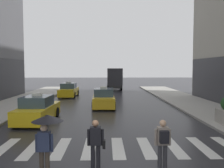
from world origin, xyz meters
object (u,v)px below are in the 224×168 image
object	(u,v)px
pedestrian_with_umbrella	(46,129)
box_truck	(115,78)
pedestrian_with_backpack	(163,140)
taxi_second	(104,99)
pedestrian_with_handbag	(96,141)
taxi_third	(69,90)
taxi_lead	(38,110)

from	to	relation	value
pedestrian_with_umbrella	box_truck	bearing A→B (deg)	84.06
pedestrian_with_backpack	taxi_second	bearing A→B (deg)	99.28
taxi_second	pedestrian_with_handbag	size ratio (longest dim) A/B	2.77
taxi_third	taxi_second	bearing A→B (deg)	-61.54
taxi_third	pedestrian_with_umbrella	distance (m)	21.26
taxi_second	taxi_third	world-z (taller)	same
box_truck	taxi_third	bearing A→B (deg)	-122.43
taxi_lead	taxi_third	size ratio (longest dim) A/B	1.01
taxi_lead	taxi_third	bearing A→B (deg)	90.47
box_truck	pedestrian_with_umbrella	bearing A→B (deg)	-95.94
pedestrian_with_backpack	pedestrian_with_handbag	xyz separation A→B (m)	(-2.21, 0.07, -0.04)
taxi_lead	taxi_third	distance (m)	13.28
box_truck	pedestrian_with_backpack	world-z (taller)	box_truck
taxi_lead	pedestrian_with_backpack	distance (m)	9.61
taxi_third	pedestrian_with_handbag	bearing A→B (deg)	-78.72
taxi_lead	pedestrian_with_backpack	size ratio (longest dim) A/B	2.79
taxi_second	pedestrian_with_backpack	bearing A→B (deg)	-80.72
taxi_lead	taxi_third	world-z (taller)	same
box_truck	pedestrian_with_backpack	size ratio (longest dim) A/B	4.58
taxi_second	pedestrian_with_backpack	xyz separation A→B (m)	(2.10, -12.84, 0.25)
taxi_second	taxi_lead	bearing A→B (deg)	-126.67
pedestrian_with_backpack	pedestrian_with_handbag	size ratio (longest dim) A/B	1.00
taxi_third	taxi_lead	bearing A→B (deg)	-89.53
pedestrian_with_umbrella	taxi_lead	bearing A→B (deg)	107.77
box_truck	pedestrian_with_handbag	xyz separation A→B (m)	(-1.65, -29.58, -0.92)
taxi_third	pedestrian_with_handbag	size ratio (longest dim) A/B	2.77
taxi_third	box_truck	world-z (taller)	box_truck
taxi_second	pedestrian_with_handbag	xyz separation A→B (m)	(-0.11, -12.77, 0.21)
taxi_second	pedestrian_with_umbrella	size ratio (longest dim) A/B	2.36
taxi_second	pedestrian_with_handbag	world-z (taller)	taxi_second
pedestrian_with_backpack	pedestrian_with_handbag	world-z (taller)	same
taxi_second	box_truck	xyz separation A→B (m)	(1.54, 16.82, 1.13)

